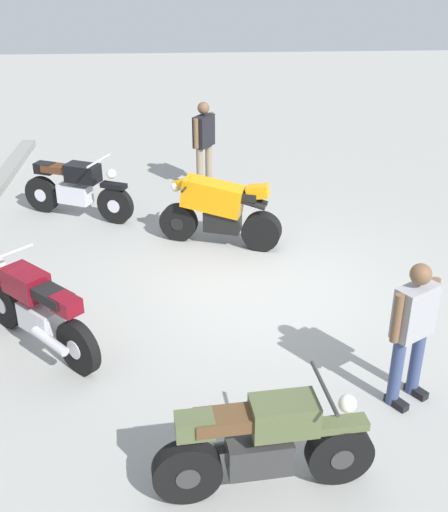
{
  "coord_description": "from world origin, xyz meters",
  "views": [
    {
      "loc": [
        -7.55,
        0.92,
        4.37
      ],
      "look_at": [
        -0.41,
        0.5,
        0.75
      ],
      "focal_mm": 44.45,
      "sensor_mm": 36.0,
      "label": 1
    }
  ],
  "objects_px": {
    "motorcycle_olive_vintage": "(264,446)",
    "motorcycle_maroon_cruiser": "(38,310)",
    "motorcycle_orange_sportbike": "(219,209)",
    "person_in_gray_shirt": "(413,326)",
    "person_in_black_shirt": "(204,140)",
    "motorcycle_black_cruiser": "(76,188)"
  },
  "relations": [
    {
      "from": "motorcycle_orange_sportbike",
      "to": "motorcycle_maroon_cruiser",
      "type": "relative_size",
      "value": 1.2
    },
    {
      "from": "motorcycle_olive_vintage",
      "to": "person_in_gray_shirt",
      "type": "xyz_separation_m",
      "value": [
        1.14,
        -1.62,
        0.4
      ]
    },
    {
      "from": "motorcycle_maroon_cruiser",
      "to": "person_in_black_shirt",
      "type": "distance_m",
      "value": 5.68
    },
    {
      "from": "motorcycle_maroon_cruiser",
      "to": "motorcycle_olive_vintage",
      "type": "bearing_deg",
      "value": 179.83
    },
    {
      "from": "motorcycle_black_cruiser",
      "to": "motorcycle_maroon_cruiser",
      "type": "height_order",
      "value": "same"
    },
    {
      "from": "motorcycle_olive_vintage",
      "to": "person_in_black_shirt",
      "type": "xyz_separation_m",
      "value": [
        7.55,
        0.27,
        0.46
      ]
    },
    {
      "from": "motorcycle_olive_vintage",
      "to": "person_in_black_shirt",
      "type": "distance_m",
      "value": 7.57
    },
    {
      "from": "motorcycle_orange_sportbike",
      "to": "person_in_gray_shirt",
      "type": "relative_size",
      "value": 1.2
    },
    {
      "from": "motorcycle_orange_sportbike",
      "to": "person_in_gray_shirt",
      "type": "height_order",
      "value": "person_in_gray_shirt"
    },
    {
      "from": "motorcycle_orange_sportbike",
      "to": "motorcycle_maroon_cruiser",
      "type": "bearing_deg",
      "value": 68.89
    },
    {
      "from": "motorcycle_orange_sportbike",
      "to": "motorcycle_olive_vintage",
      "type": "height_order",
      "value": "motorcycle_orange_sportbike"
    },
    {
      "from": "person_in_gray_shirt",
      "to": "motorcycle_black_cruiser",
      "type": "bearing_deg",
      "value": -173.17
    },
    {
      "from": "motorcycle_orange_sportbike",
      "to": "person_in_gray_shirt",
      "type": "bearing_deg",
      "value": 132.8
    },
    {
      "from": "motorcycle_black_cruiser",
      "to": "motorcycle_olive_vintage",
      "type": "height_order",
      "value": "motorcycle_black_cruiser"
    },
    {
      "from": "motorcycle_black_cruiser",
      "to": "person_in_gray_shirt",
      "type": "distance_m",
      "value": 6.56
    },
    {
      "from": "motorcycle_olive_vintage",
      "to": "motorcycle_maroon_cruiser",
      "type": "distance_m",
      "value": 3.29
    },
    {
      "from": "motorcycle_olive_vintage",
      "to": "motorcycle_maroon_cruiser",
      "type": "bearing_deg",
      "value": 129.95
    },
    {
      "from": "motorcycle_black_cruiser",
      "to": "motorcycle_maroon_cruiser",
      "type": "relative_size",
      "value": 1.24
    },
    {
      "from": "motorcycle_black_cruiser",
      "to": "person_in_gray_shirt",
      "type": "height_order",
      "value": "person_in_gray_shirt"
    },
    {
      "from": "motorcycle_olive_vintage",
      "to": "motorcycle_maroon_cruiser",
      "type": "relative_size",
      "value": 1.23
    },
    {
      "from": "motorcycle_olive_vintage",
      "to": "person_in_black_shirt",
      "type": "relative_size",
      "value": 1.18
    },
    {
      "from": "motorcycle_black_cruiser",
      "to": "person_in_gray_shirt",
      "type": "xyz_separation_m",
      "value": [
        -5.09,
        -4.11,
        0.37
      ]
    }
  ]
}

